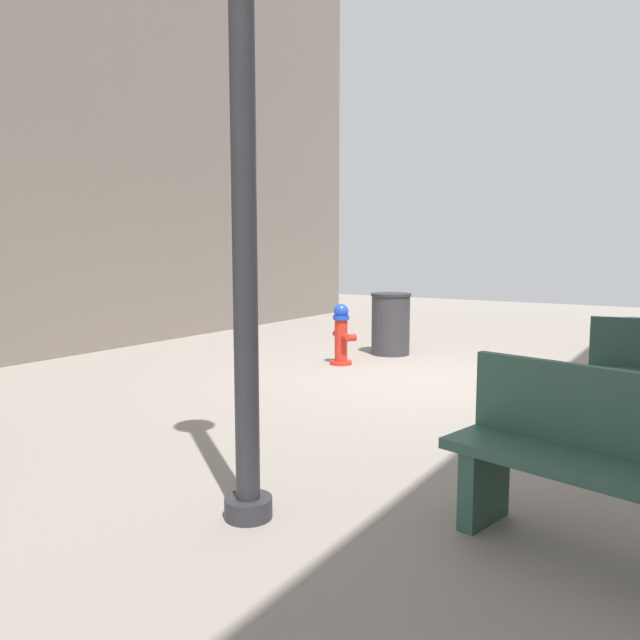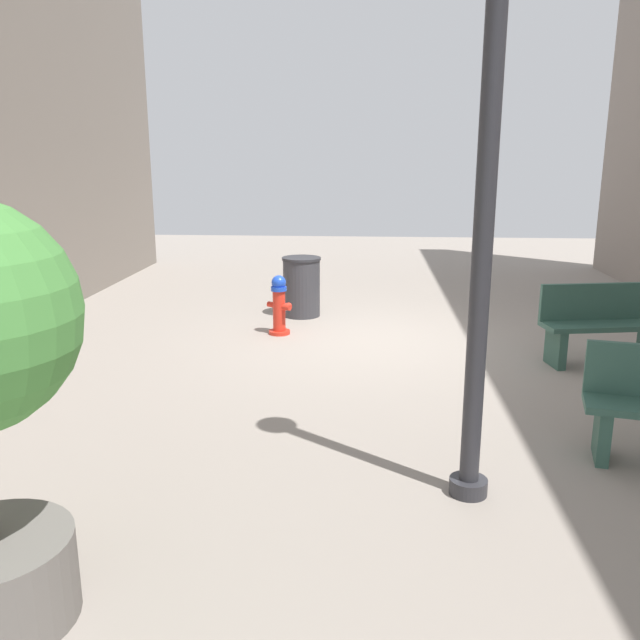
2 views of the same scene
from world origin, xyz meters
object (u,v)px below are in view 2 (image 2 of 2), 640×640
at_px(fire_hydrant, 279,305).
at_px(trash_bin, 302,287).
at_px(bench_near, 602,324).
at_px(street_lamp, 489,133).

distance_m(fire_hydrant, trash_bin, 1.11).
distance_m(bench_near, street_lamp, 4.43).
xyz_separation_m(fire_hydrant, trash_bin, (-0.20, -1.09, 0.05)).
bearing_deg(fire_hydrant, street_lamp, 114.28).
relative_size(fire_hydrant, street_lamp, 0.20).
xyz_separation_m(bench_near, street_lamp, (2.03, 3.33, 2.08)).
distance_m(fire_hydrant, street_lamp, 5.27).
xyz_separation_m(street_lamp, trash_bin, (1.77, -5.47, -2.11)).
xyz_separation_m(fire_hydrant, bench_near, (-4.01, 1.04, 0.07)).
relative_size(fire_hydrant, trash_bin, 0.91).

